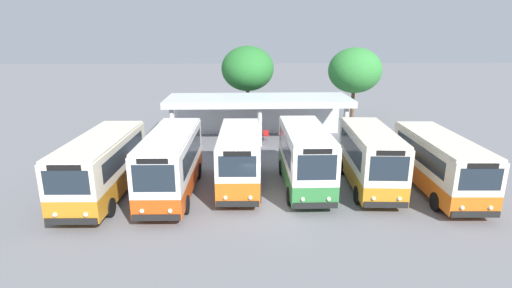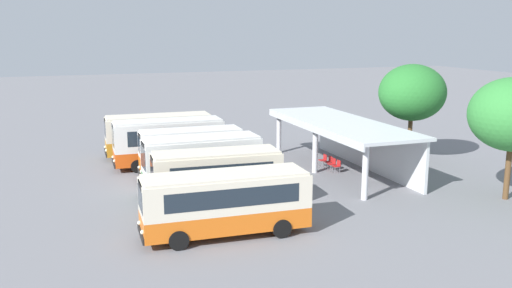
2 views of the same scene
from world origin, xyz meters
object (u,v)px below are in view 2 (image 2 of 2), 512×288
at_px(city_bus_second_in_row, 168,141).
at_px(waiting_chair_end_by_column, 324,159).
at_px(city_bus_middle_cream, 191,151).
at_px(city_bus_nearest_orange, 159,133).
at_px(city_bus_fifth_blue, 216,178).
at_px(waiting_chair_fourth_seat, 337,165).
at_px(city_bus_fourth_amber, 202,162).
at_px(waiting_chair_second_from_end, 329,161).
at_px(city_bus_far_end_green, 225,201).
at_px(waiting_chair_middle_seat, 333,163).

distance_m(city_bus_second_in_row, waiting_chair_end_by_column, 10.96).
bearing_deg(city_bus_middle_cream, waiting_chair_end_by_column, 89.15).
height_order(city_bus_nearest_orange, waiting_chair_end_by_column, city_bus_nearest_orange).
xyz_separation_m(city_bus_nearest_orange, city_bus_fifth_blue, (14.09, 0.55, 0.05)).
relative_size(city_bus_second_in_row, waiting_chair_fourth_seat, 8.94).
xyz_separation_m(city_bus_nearest_orange, city_bus_fourth_amber, (10.56, 0.65, 0.10)).
bearing_deg(city_bus_second_in_row, city_bus_fourth_amber, 4.83).
bearing_deg(waiting_chair_second_from_end, city_bus_far_end_green, -46.83).
height_order(city_bus_fourth_amber, waiting_chair_end_by_column, city_bus_fourth_amber).
relative_size(city_bus_nearest_orange, waiting_chair_fourth_seat, 9.35).
relative_size(city_bus_nearest_orange, waiting_chair_end_by_column, 9.35).
relative_size(waiting_chair_second_from_end, waiting_chair_fourth_seat, 1.00).
height_order(city_bus_nearest_orange, waiting_chair_second_from_end, city_bus_nearest_orange).
height_order(city_bus_middle_cream, waiting_chair_middle_seat, city_bus_middle_cream).
distance_m(city_bus_nearest_orange, city_bus_far_end_green, 17.61).
bearing_deg(city_bus_fifth_blue, waiting_chair_middle_seat, 119.91).
relative_size(waiting_chair_end_by_column, waiting_chair_second_from_end, 1.00).
xyz_separation_m(city_bus_second_in_row, city_bus_far_end_green, (14.09, -0.09, -0.16)).
xyz_separation_m(city_bus_second_in_row, waiting_chair_middle_seat, (4.92, 10.29, -1.31)).
bearing_deg(waiting_chair_end_by_column, city_bus_nearest_orange, -124.89).
xyz_separation_m(city_bus_fourth_amber, waiting_chair_second_from_end, (-2.75, 9.75, -1.33)).
bearing_deg(city_bus_fourth_amber, city_bus_middle_cream, 176.92).
distance_m(city_bus_fifth_blue, waiting_chair_second_from_end, 11.75).
bearing_deg(waiting_chair_middle_seat, city_bus_middle_cream, -98.39).
distance_m(city_bus_nearest_orange, waiting_chair_second_from_end, 13.07).
relative_size(waiting_chair_end_by_column, waiting_chair_fourth_seat, 1.00).
bearing_deg(waiting_chair_fourth_seat, city_bus_fifth_blue, -63.00).
bearing_deg(waiting_chair_middle_seat, city_bus_fifth_blue, -60.09).
height_order(waiting_chair_end_by_column, waiting_chair_second_from_end, same).
bearing_deg(city_bus_nearest_orange, waiting_chair_end_by_column, 55.11).
relative_size(waiting_chair_middle_seat, waiting_chair_fourth_seat, 1.00).
bearing_deg(city_bus_far_end_green, city_bus_second_in_row, 179.64).
bearing_deg(city_bus_far_end_green, waiting_chair_end_by_column, 135.24).
xyz_separation_m(city_bus_nearest_orange, waiting_chair_middle_seat, (8.45, 10.35, -1.23)).
distance_m(city_bus_fourth_amber, waiting_chair_second_from_end, 10.22).
xyz_separation_m(waiting_chair_end_by_column, waiting_chair_fourth_seat, (1.89, 0.07, 0.00)).
relative_size(city_bus_fourth_amber, waiting_chair_fourth_seat, 8.02).
xyz_separation_m(waiting_chair_second_from_end, waiting_chair_middle_seat, (0.63, -0.05, 0.00)).
bearing_deg(waiting_chair_fourth_seat, city_bus_second_in_row, -118.29).
distance_m(city_bus_middle_cream, waiting_chair_fourth_seat, 9.83).
height_order(city_bus_middle_cream, waiting_chair_fourth_seat, city_bus_middle_cream).
bearing_deg(city_bus_second_in_row, waiting_chair_second_from_end, 67.47).
height_order(city_bus_far_end_green, waiting_chair_second_from_end, city_bus_far_end_green).
distance_m(city_bus_far_end_green, waiting_chair_end_by_column, 14.72).
distance_m(city_bus_second_in_row, city_bus_far_end_green, 14.09).
height_order(city_bus_fourth_amber, waiting_chair_middle_seat, city_bus_fourth_amber).
bearing_deg(city_bus_fourth_amber, waiting_chair_middle_seat, 102.32).
xyz_separation_m(city_bus_middle_cream, waiting_chair_end_by_column, (0.14, 9.46, -1.25)).
relative_size(city_bus_nearest_orange, city_bus_far_end_green, 1.01).
bearing_deg(city_bus_second_in_row, waiting_chair_fourth_seat, 61.71).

